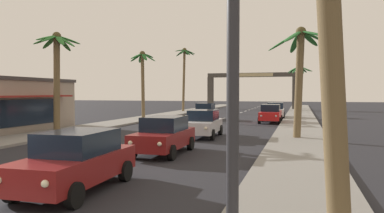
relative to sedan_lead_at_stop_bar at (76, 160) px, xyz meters
name	(u,v)px	position (x,y,z in m)	size (l,w,h in m)	color
sidewalk_right	(299,132)	(6.01, 17.31, -0.78)	(3.20, 110.00, 0.14)	gray
sidewalk_left	(98,126)	(-9.59, 17.31, -0.78)	(3.20, 110.00, 0.14)	gray
lane_markings	(198,129)	(-1.35, 17.80, -0.85)	(4.28, 89.52, 0.01)	silver
sedan_lead_at_stop_bar	(76,160)	(0.00, 0.00, 0.00)	(2.04, 4.49, 1.68)	maroon
sedan_third_in_queue	(164,135)	(0.15, 6.59, 0.00)	(1.99, 4.47, 1.68)	maroon
sedan_fifth_in_queue	(203,123)	(0.26, 13.18, 0.00)	(2.10, 4.51, 1.68)	silver
sedan_oncoming_far	(206,111)	(-3.32, 27.95, 0.00)	(2.08, 4.50, 1.68)	#4C515B
sedan_parked_nearest_kerb	(275,110)	(3.50, 31.47, 0.00)	(2.07, 4.50, 1.68)	silver
sedan_parked_mid_kerb	(271,113)	(3.46, 25.31, 0.00)	(1.95, 4.45, 1.68)	red
palm_left_second	(57,64)	(-9.73, 12.38, 3.84)	(2.90, 2.96, 6.84)	brown
palm_left_third	(143,72)	(-9.82, 26.74, 4.07)	(2.97, 3.07, 7.11)	brown
palm_left_farthest	(184,67)	(-9.79, 41.07, 5.53)	(2.92, 3.02, 9.09)	brown
palm_right_second	(300,64)	(6.02, 13.43, 3.55)	(3.88, 3.87, 6.58)	brown
palm_right_farthest	(299,76)	(5.84, 43.93, 4.18)	(3.38, 3.44, 6.61)	brown
town_gateway_arch	(252,85)	(-1.79, 52.99, 3.13)	(14.94, 0.90, 6.05)	#423D38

